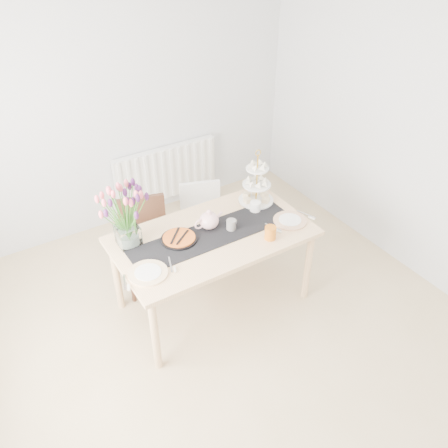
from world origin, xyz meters
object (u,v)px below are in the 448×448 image
mug_grey (231,225)px  mug_orange (270,233)px  teapot (209,220)px  plate_right (290,221)px  tart_tin (179,239)px  tulip_vase (124,208)px  chair_brown (145,237)px  chair_white (202,217)px  radiator (166,173)px  dining_table (213,242)px  plate_left (148,273)px  cream_jug (255,207)px  cake_stand (256,189)px

mug_grey → mug_orange: bearing=-70.6°
teapot → mug_orange: bearing=-49.8°
plate_right → tart_tin: bearing=164.3°
mug_grey → plate_right: (0.48, -0.16, -0.04)m
plate_right → tulip_vase: bearing=161.2°
chair_brown → chair_white: bearing=21.3°
radiator → mug_grey: bearing=-96.8°
dining_table → plate_right: (0.65, -0.18, 0.08)m
dining_table → mug_orange: 0.48m
chair_white → plate_right: 0.96m
tulip_vase → teapot: tulip_vase is taller
chair_brown → chair_white: (0.61, 0.05, -0.04)m
plate_left → tulip_vase: bearing=86.7°
teapot → plate_left: 0.71m
radiator → chair_brown: chair_brown is taller
teapot → cream_jug: 0.47m
chair_brown → mug_grey: (0.52, -0.61, 0.30)m
cake_stand → plate_right: bearing=-80.9°
radiator → mug_grey: (-0.19, -1.63, 0.35)m
tulip_vase → plate_left: size_ratio=2.11×
teapot → cake_stand: bearing=10.9°
chair_white → tulip_vase: (-0.88, -0.39, 0.64)m
cake_stand → teapot: size_ratio=1.77×
chair_brown → teapot: teapot is taller
radiator → tart_tin: bearing=-112.1°
cake_stand → tart_tin: (-0.85, -0.15, -0.11)m
chair_brown → mug_orange: mug_orange is taller
chair_brown → cream_jug: bearing=-13.3°
mug_orange → cream_jug: bearing=27.3°
radiator → tulip_vase: 1.79m
radiator → plate_left: bearing=-119.5°
radiator → dining_table: same height
radiator → tart_tin: size_ratio=4.13×
teapot → mug_grey: (0.14, -0.11, -0.03)m
dining_table → cream_jug: size_ratio=17.58×
radiator → teapot: teapot is taller
chair_brown → chair_white: size_ratio=1.08×
tulip_vase → cake_stand: 1.22m
tulip_vase → tart_tin: 0.51m
dining_table → plate_left: (-0.65, -0.16, 0.08)m
cream_jug → plate_left: size_ratio=0.31×
tulip_vase → cream_jug: bearing=-7.6°
plate_right → chair_brown: bearing=142.6°
chair_white → cake_stand: (0.32, -0.41, 0.43)m
chair_brown → cake_stand: bearing=-4.6°
chair_brown → plate_left: (-0.29, -0.74, 0.27)m
mug_grey → plate_left: (-0.81, -0.14, -0.04)m
chair_brown → mug_grey: bearing=-32.8°
dining_table → teapot: bearing=79.2°
chair_brown → teapot: 0.71m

